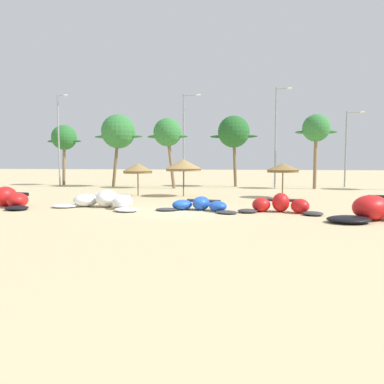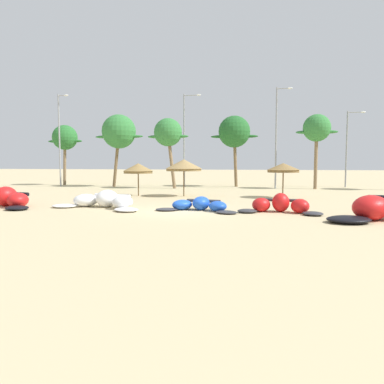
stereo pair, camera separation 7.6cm
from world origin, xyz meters
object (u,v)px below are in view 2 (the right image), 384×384
at_px(lamppost_west, 60,137).
at_px(lamppost_east, 348,145).
at_px(kite_far_left, 1,199).
at_px(beach_umbrella_middle, 184,165).
at_px(lamppost_east_center, 277,133).
at_px(palm_center_right, 317,129).
at_px(palm_leftmost, 65,138).
at_px(palm_left, 119,132).
at_px(kite_center, 280,205).
at_px(beach_umbrella_near_van, 138,168).
at_px(kite_left, 104,201).
at_px(kite_left_of_center, 200,205).
at_px(palm_center_left, 234,132).
at_px(beach_umbrella_near_palms, 283,168).
at_px(lamppost_west_center, 185,136).
at_px(palm_left_of_gap, 168,133).

bearing_deg(lamppost_west, lamppost_east, 9.24).
relative_size(kite_far_left, lamppost_west, 0.59).
distance_m(beach_umbrella_middle, lamppost_east_center, 13.86).
xyz_separation_m(palm_center_right, lamppost_east_center, (-4.12, -0.41, -0.43)).
relative_size(beach_umbrella_middle, lamppost_east_center, 0.29).
height_order(palm_leftmost, palm_left, palm_left).
distance_m(kite_center, beach_umbrella_near_van, 14.42).
relative_size(palm_leftmost, lamppost_west, 0.70).
bearing_deg(kite_left, beach_umbrella_middle, 69.57).
xyz_separation_m(kite_left_of_center, palm_center_right, (9.09, 20.12, 6.10)).
bearing_deg(palm_left, palm_center_right, 1.04).
xyz_separation_m(kite_left_of_center, beach_umbrella_middle, (-2.94, 8.83, 2.31)).
distance_m(beach_umbrella_near_van, palm_center_left, 16.02).
relative_size(palm_center_left, lamppost_west, 0.77).
xyz_separation_m(kite_left_of_center, lamppost_east, (13.07, 23.85, 4.60)).
bearing_deg(lamppost_east_center, kite_far_left, -131.35).
relative_size(kite_far_left, beach_umbrella_near_van, 2.30).
bearing_deg(kite_left_of_center, lamppost_east_center, 75.85).
height_order(palm_leftmost, palm_center_right, palm_center_right).
relative_size(beach_umbrella_middle, palm_center_left, 0.37).
xyz_separation_m(kite_far_left, beach_umbrella_middle, (9.95, 9.42, 2.13)).
xyz_separation_m(kite_center, beach_umbrella_near_palms, (0.54, 9.04, 2.00)).
relative_size(lamppost_west, lamppost_west_center, 1.00).
distance_m(palm_left_of_gap, palm_center_right, 15.99).
distance_m(palm_center_left, lamppost_east_center, 5.56).
bearing_deg(beach_umbrella_near_palms, kite_far_left, -151.77).
xyz_separation_m(kite_left, lamppost_west_center, (0.67, 20.98, 5.56)).
xyz_separation_m(kite_far_left, palm_left_of_gap, (6.13, 18.57, 5.57)).
distance_m(kite_left, palm_center_right, 25.81).
xyz_separation_m(kite_far_left, kite_left_of_center, (12.89, 0.58, -0.18)).
height_order(palm_left_of_gap, lamppost_west, lamppost_west).
bearing_deg(lamppost_west_center, palm_leftmost, 179.63).
xyz_separation_m(beach_umbrella_near_palms, palm_leftmost, (-26.27, 12.15, 3.50)).
distance_m(beach_umbrella_near_palms, lamppost_east, 16.90).
relative_size(kite_center, beach_umbrella_middle, 1.56).
xyz_separation_m(kite_left, kite_center, (10.80, -0.11, -0.01)).
xyz_separation_m(kite_left_of_center, kite_center, (4.64, 0.07, 0.10)).
bearing_deg(beach_umbrella_near_palms, kite_left_of_center, -119.60).
height_order(kite_left, beach_umbrella_middle, beach_umbrella_middle).
relative_size(palm_left, palm_center_right, 1.06).
distance_m(beach_umbrella_middle, lamppost_west_center, 13.03).
relative_size(kite_center, palm_center_left, 0.58).
xyz_separation_m(kite_center, lamppost_west_center, (-10.14, 21.09, 5.57)).
bearing_deg(kite_far_left, palm_center_left, 60.50).
bearing_deg(kite_far_left, lamppost_west_center, 71.23).
relative_size(palm_left, lamppost_east_center, 0.78).
height_order(palm_center_right, lamppost_west, lamppost_west).
height_order(beach_umbrella_middle, beach_umbrella_near_palms, beach_umbrella_middle).
bearing_deg(beach_umbrella_near_van, lamppost_east, 37.50).
relative_size(palm_left_of_gap, palm_center_right, 0.96).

